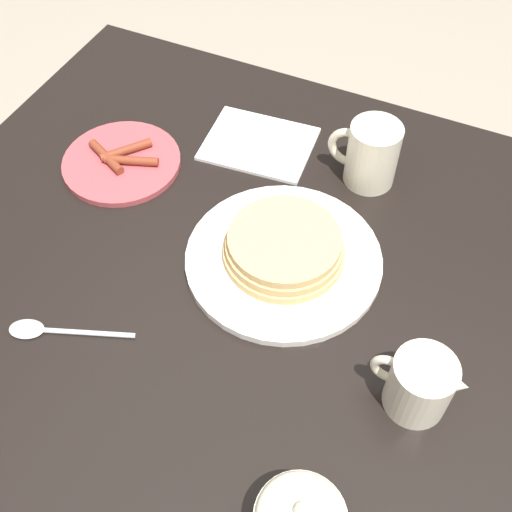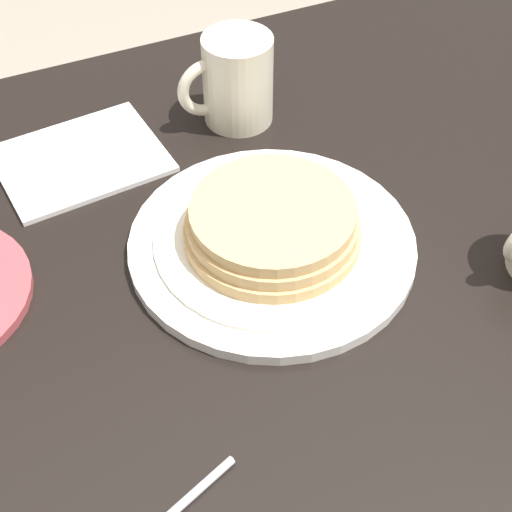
# 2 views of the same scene
# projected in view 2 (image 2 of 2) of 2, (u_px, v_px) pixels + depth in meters

# --- Properties ---
(dining_table) EXTENTS (1.15, 0.92, 0.77)m
(dining_table) POSITION_uv_depth(u_px,v_px,m) (310.00, 367.00, 0.83)
(dining_table) COLOR black
(dining_table) RESTS_ON ground_plane
(pancake_plate) EXTENTS (0.28, 0.28, 0.06)m
(pancake_plate) POSITION_uv_depth(u_px,v_px,m) (272.00, 234.00, 0.75)
(pancake_plate) COLOR white
(pancake_plate) RESTS_ON dining_table
(coffee_mug) EXTENTS (0.11, 0.08, 0.10)m
(coffee_mug) POSITION_uv_depth(u_px,v_px,m) (235.00, 80.00, 0.87)
(coffee_mug) COLOR beige
(coffee_mug) RESTS_ON dining_table
(napkin) EXTENTS (0.19, 0.15, 0.01)m
(napkin) POSITION_uv_depth(u_px,v_px,m) (81.00, 159.00, 0.85)
(napkin) COLOR white
(napkin) RESTS_ON dining_table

